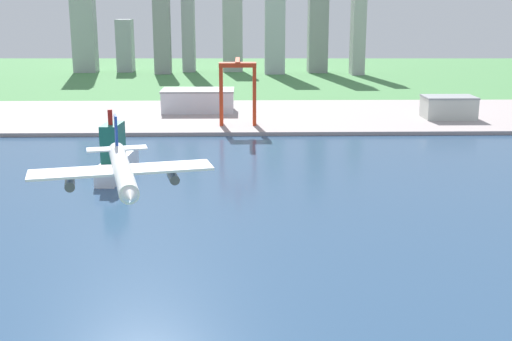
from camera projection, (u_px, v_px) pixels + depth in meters
The scene contains 9 objects.
ground_plane at pixel (235, 189), 289.80m from camera, with size 2400.00×2400.00×0.00m, color #498549.
water_bay at pixel (234, 235), 231.60m from camera, with size 840.00×360.00×0.15m, color #2D4C70.
industrial_pier at pixel (238, 116), 473.74m from camera, with size 840.00×140.00×2.50m, color #A79999.
airplane_landing at pixel (122, 170), 130.48m from camera, with size 37.17×41.51×11.74m.
ferry_boat at pixel (116, 157), 308.98m from camera, with size 12.52×49.47×32.57m.
port_crane_red at pixel (238, 78), 422.86m from camera, with size 23.91×38.83×42.95m.
warehouse_main at pixel (198, 100), 484.36m from camera, with size 52.67×30.66×16.16m.
warehouse_annex at pixel (449, 107), 454.63m from camera, with size 35.00×23.05×15.27m.
distant_skyline at pixel (219, 17), 774.61m from camera, with size 341.40×64.89×159.61m.
Camera 1 is at (2.76, 20.76, 78.42)m, focal length 46.35 mm.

